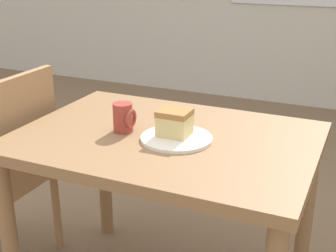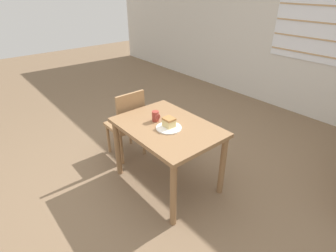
# 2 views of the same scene
# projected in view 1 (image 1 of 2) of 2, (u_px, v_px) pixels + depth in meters

# --- Properties ---
(dining_table_near) EXTENTS (1.04, 0.75, 0.71)m
(dining_table_near) POSITION_uv_depth(u_px,v_px,m) (166.00, 162.00, 1.67)
(dining_table_near) COLOR olive
(dining_table_near) RESTS_ON ground_plane
(chair_near_window) EXTENTS (0.38, 0.38, 0.87)m
(chair_near_window) POSITION_uv_depth(u_px,v_px,m) (9.00, 167.00, 1.95)
(chair_near_window) COLOR #9E754C
(chair_near_window) RESTS_ON ground_plane
(plate) EXTENTS (0.25, 0.25, 0.01)m
(plate) POSITION_uv_depth(u_px,v_px,m) (176.00, 138.00, 1.59)
(plate) COLOR white
(plate) RESTS_ON dining_table_near
(cake_slice) EXTENTS (0.11, 0.09, 0.09)m
(cake_slice) POSITION_uv_depth(u_px,v_px,m) (175.00, 122.00, 1.59)
(cake_slice) COLOR #E0C67F
(cake_slice) RESTS_ON plate
(coffee_mug) EXTENTS (0.08, 0.07, 0.10)m
(coffee_mug) POSITION_uv_depth(u_px,v_px,m) (124.00, 118.00, 1.65)
(coffee_mug) COLOR #9E382D
(coffee_mug) RESTS_ON dining_table_near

